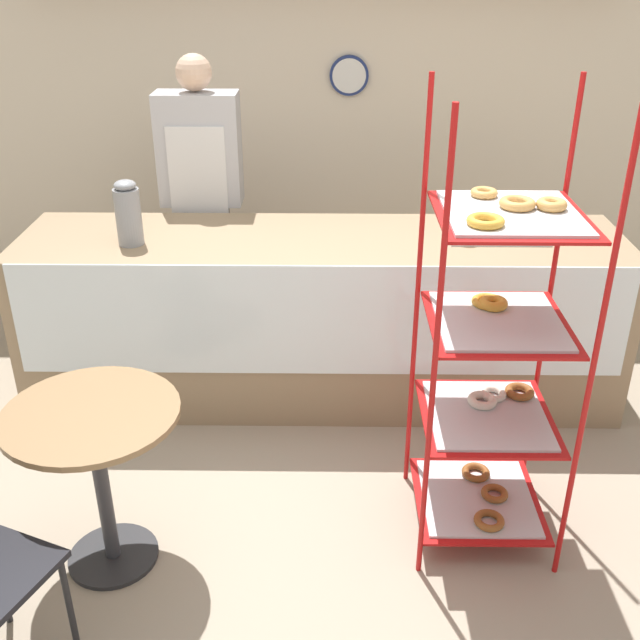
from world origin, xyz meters
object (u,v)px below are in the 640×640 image
at_px(coffee_carafe, 128,213).
at_px(person_worker, 203,197).
at_px(cafe_table, 97,451).
at_px(donut_tray_counter, 496,233).
at_px(pastry_rack, 493,364).

bearing_deg(coffee_carafe, person_worker, 68.17).
relative_size(cafe_table, donut_tray_counter, 1.43).
bearing_deg(cafe_table, pastry_rack, 9.21).
bearing_deg(pastry_rack, cafe_table, -170.79).
bearing_deg(donut_tray_counter, coffee_carafe, -175.86).
xyz_separation_m(cafe_table, donut_tray_counter, (1.77, 1.37, 0.40)).
distance_m(pastry_rack, cafe_table, 1.59).
relative_size(person_worker, coffee_carafe, 5.31).
height_order(cafe_table, coffee_carafe, coffee_carafe).
bearing_deg(person_worker, cafe_table, -94.51).
height_order(person_worker, coffee_carafe, person_worker).
bearing_deg(coffee_carafe, pastry_rack, -30.52).
xyz_separation_m(pastry_rack, person_worker, (-1.40, 1.64, 0.16)).
xyz_separation_m(pastry_rack, cafe_table, (-1.55, -0.25, -0.26)).
bearing_deg(pastry_rack, coffee_carafe, 149.48).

